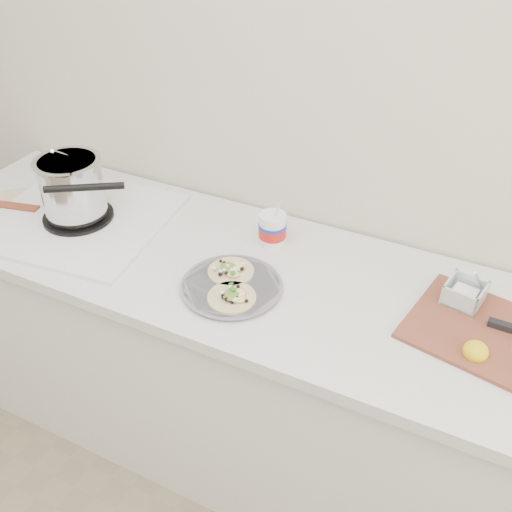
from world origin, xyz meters
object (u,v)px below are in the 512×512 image
at_px(stove, 75,198).
at_px(tub, 273,226).
at_px(taco_plate, 231,284).
at_px(cutboard, 498,331).
at_px(bacon_plate, 16,209).

relative_size(stove, tub, 3.11).
relative_size(taco_plate, tub, 1.47).
distance_m(stove, tub, 0.66).
relative_size(taco_plate, cutboard, 0.58).
bearing_deg(stove, tub, 9.16).
height_order(stove, cutboard, stove).
xyz_separation_m(tub, bacon_plate, (-0.89, -0.22, -0.06)).
distance_m(taco_plate, bacon_plate, 0.88).
height_order(stove, tub, stove).
height_order(tub, bacon_plate, tub).
bearing_deg(taco_plate, tub, 87.53).
bearing_deg(cutboard, taco_plate, -158.68).
relative_size(stove, bacon_plate, 2.30).
height_order(tub, cutboard, tub).
bearing_deg(tub, cutboard, -10.22).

